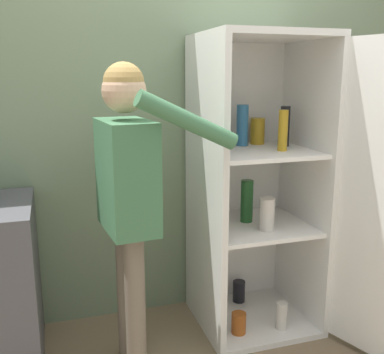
{
  "coord_description": "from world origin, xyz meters",
  "views": [
    {
      "loc": [
        -0.82,
        -1.74,
        1.52
      ],
      "look_at": [
        -0.08,
        0.61,
        0.96
      ],
      "focal_mm": 42.0,
      "sensor_mm": 36.0,
      "label": 1
    }
  ],
  "objects": [
    {
      "name": "wall_back",
      "position": [
        0.0,
        0.98,
        1.27
      ],
      "size": [
        7.0,
        0.06,
        2.55
      ],
      "color": "gray",
      "rests_on": "ground_plane"
    },
    {
      "name": "refrigerator",
      "position": [
        0.43,
        0.52,
        0.87
      ],
      "size": [
        0.95,
        1.29,
        1.75
      ],
      "color": "white",
      "rests_on": "ground_plane"
    },
    {
      "name": "person",
      "position": [
        -0.47,
        0.4,
        1.01
      ],
      "size": [
        0.64,
        0.53,
        1.58
      ],
      "color": "#726656",
      "rests_on": "ground_plane"
    }
  ]
}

